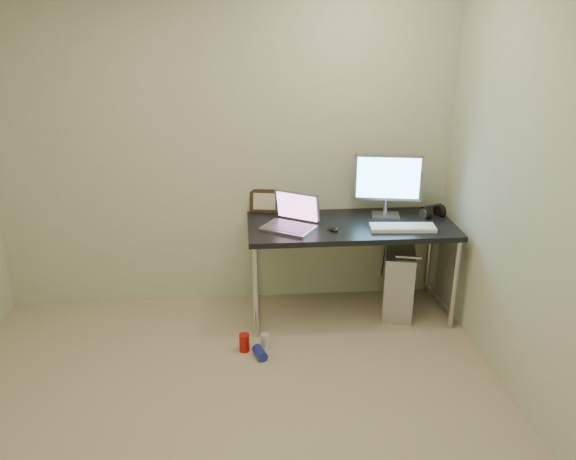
# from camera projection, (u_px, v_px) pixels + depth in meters

# --- Properties ---
(floor) EXTENTS (3.50, 3.50, 0.00)m
(floor) POSITION_uv_depth(u_px,v_px,m) (225.00, 447.00, 3.06)
(floor) COLOR tan
(floor) RESTS_ON ground
(wall_back) EXTENTS (3.50, 0.02, 2.50)m
(wall_back) POSITION_uv_depth(u_px,v_px,m) (224.00, 150.00, 4.24)
(wall_back) COLOR beige
(wall_back) RESTS_ON ground
(wall_right) EXTENTS (0.02, 3.50, 2.50)m
(wall_right) POSITION_uv_depth(u_px,v_px,m) (574.00, 225.00, 2.74)
(wall_right) COLOR beige
(wall_right) RESTS_ON ground
(desk) EXTENTS (1.54, 0.67, 0.75)m
(desk) POSITION_uv_depth(u_px,v_px,m) (351.00, 234.00, 4.21)
(desk) COLOR black
(desk) RESTS_ON ground
(tower_computer) EXTENTS (0.34, 0.54, 0.56)m
(tower_computer) POSITION_uv_depth(u_px,v_px,m) (398.00, 279.00, 4.40)
(tower_computer) COLOR silver
(tower_computer) RESTS_ON ground
(cable_a) EXTENTS (0.01, 0.16, 0.69)m
(cable_a) POSITION_uv_depth(u_px,v_px,m) (385.00, 250.00, 4.59)
(cable_a) COLOR black
(cable_a) RESTS_ON ground
(cable_b) EXTENTS (0.02, 0.11, 0.71)m
(cable_b) POSITION_uv_depth(u_px,v_px,m) (396.00, 253.00, 4.59)
(cable_b) COLOR black
(cable_b) RESTS_ON ground
(can_red) EXTENTS (0.09, 0.09, 0.13)m
(can_red) POSITION_uv_depth(u_px,v_px,m) (244.00, 343.00, 3.91)
(can_red) COLOR #BB110C
(can_red) RESTS_ON ground
(can_white) EXTENTS (0.07, 0.07, 0.11)m
(can_white) POSITION_uv_depth(u_px,v_px,m) (265.00, 341.00, 3.95)
(can_white) COLOR silver
(can_white) RESTS_ON ground
(can_blue) EXTENTS (0.11, 0.14, 0.07)m
(can_blue) POSITION_uv_depth(u_px,v_px,m) (260.00, 353.00, 3.85)
(can_blue) COLOR #1C289D
(can_blue) RESTS_ON ground
(laptop) EXTENTS (0.46, 0.44, 0.25)m
(laptop) POSITION_uv_depth(u_px,v_px,m) (292.00, 220.00, 4.09)
(laptop) COLOR #ADADB5
(laptop) RESTS_ON desk
(monitor) EXTENTS (0.51, 0.18, 0.48)m
(monitor) POSITION_uv_depth(u_px,v_px,m) (388.00, 180.00, 4.23)
(monitor) COLOR #ADADB5
(monitor) RESTS_ON desk
(keyboard) EXTENTS (0.48, 0.19, 0.03)m
(keyboard) POSITION_uv_depth(u_px,v_px,m) (403.00, 228.00, 4.06)
(keyboard) COLOR white
(keyboard) RESTS_ON desk
(mouse_right) EXTENTS (0.09, 0.12, 0.04)m
(mouse_right) POSITION_uv_depth(u_px,v_px,m) (428.00, 227.00, 4.06)
(mouse_right) COLOR black
(mouse_right) RESTS_ON desk
(mouse_left) EXTENTS (0.09, 0.11, 0.03)m
(mouse_left) POSITION_uv_depth(u_px,v_px,m) (333.00, 228.00, 4.04)
(mouse_left) COLOR black
(mouse_left) RESTS_ON desk
(headphones) EXTENTS (0.21, 0.12, 0.12)m
(headphones) POSITION_uv_depth(u_px,v_px,m) (433.00, 212.00, 4.31)
(headphones) COLOR black
(headphones) RESTS_ON desk
(picture_frame) EXTENTS (0.24, 0.10, 0.19)m
(picture_frame) POSITION_uv_depth(u_px,v_px,m) (264.00, 201.00, 4.38)
(picture_frame) COLOR black
(picture_frame) RESTS_ON desk
(webcam) EXTENTS (0.05, 0.04, 0.12)m
(webcam) POSITION_uv_depth(u_px,v_px,m) (293.00, 203.00, 4.35)
(webcam) COLOR silver
(webcam) RESTS_ON desk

